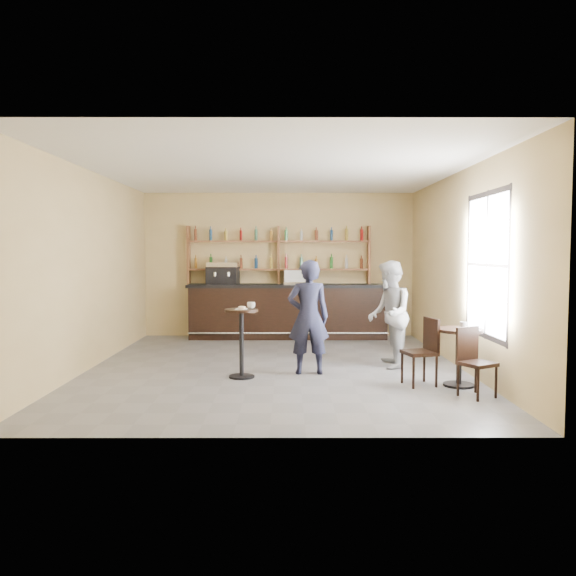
{
  "coord_description": "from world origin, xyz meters",
  "views": [
    {
      "loc": [
        0.18,
        -9.08,
        1.88
      ],
      "look_at": [
        0.2,
        0.8,
        1.25
      ],
      "focal_mm": 35.0,
      "sensor_mm": 36.0,
      "label": 1
    }
  ],
  "objects_px": {
    "man_main": "(308,317)",
    "chair_south": "(477,363)",
    "espresso_machine": "(223,273)",
    "cafe_table": "(459,357)",
    "chair_west": "(419,352)",
    "pedestal_table": "(242,343)",
    "patron_second": "(389,314)",
    "pastry_case": "(296,277)",
    "bar_counter": "(288,311)"
  },
  "relations": [
    {
      "from": "pedestal_table",
      "to": "chair_west",
      "type": "relative_size",
      "value": 1.08
    },
    {
      "from": "pastry_case",
      "to": "pedestal_table",
      "type": "height_order",
      "value": "pastry_case"
    },
    {
      "from": "espresso_machine",
      "to": "pedestal_table",
      "type": "height_order",
      "value": "espresso_machine"
    },
    {
      "from": "bar_counter",
      "to": "man_main",
      "type": "distance_m",
      "value": 3.66
    },
    {
      "from": "pastry_case",
      "to": "patron_second",
      "type": "xyz_separation_m",
      "value": [
        1.47,
        -3.15,
        -0.46
      ]
    },
    {
      "from": "espresso_machine",
      "to": "pedestal_table",
      "type": "distance_m",
      "value": 4.07
    },
    {
      "from": "pedestal_table",
      "to": "man_main",
      "type": "xyz_separation_m",
      "value": [
        1.01,
        0.27,
        0.37
      ]
    },
    {
      "from": "pedestal_table",
      "to": "chair_south",
      "type": "height_order",
      "value": "pedestal_table"
    },
    {
      "from": "patron_second",
      "to": "cafe_table",
      "type": "bearing_deg",
      "value": 34.24
    },
    {
      "from": "pedestal_table",
      "to": "chair_west",
      "type": "distance_m",
      "value": 2.6
    },
    {
      "from": "espresso_machine",
      "to": "chair_south",
      "type": "relative_size",
      "value": 0.74
    },
    {
      "from": "pastry_case",
      "to": "chair_south",
      "type": "xyz_separation_m",
      "value": [
        2.27,
        -5.05,
        -0.89
      ]
    },
    {
      "from": "chair_west",
      "to": "chair_south",
      "type": "bearing_deg",
      "value": 28.32
    },
    {
      "from": "pedestal_table",
      "to": "man_main",
      "type": "height_order",
      "value": "man_main"
    },
    {
      "from": "pastry_case",
      "to": "chair_west",
      "type": "relative_size",
      "value": 0.55
    },
    {
      "from": "espresso_machine",
      "to": "chair_south",
      "type": "height_order",
      "value": "espresso_machine"
    },
    {
      "from": "chair_south",
      "to": "bar_counter",
      "type": "bearing_deg",
      "value": 86.19
    },
    {
      "from": "pedestal_table",
      "to": "chair_south",
      "type": "relative_size",
      "value": 1.15
    },
    {
      "from": "espresso_machine",
      "to": "chair_south",
      "type": "xyz_separation_m",
      "value": [
        3.87,
        -5.05,
        -0.97
      ]
    },
    {
      "from": "cafe_table",
      "to": "chair_south",
      "type": "distance_m",
      "value": 0.6
    },
    {
      "from": "pedestal_table",
      "to": "patron_second",
      "type": "xyz_separation_m",
      "value": [
        2.35,
        0.75,
        0.36
      ]
    },
    {
      "from": "pastry_case",
      "to": "pedestal_table",
      "type": "relative_size",
      "value": 0.5
    },
    {
      "from": "chair_west",
      "to": "pedestal_table",
      "type": "bearing_deg",
      "value": -115.37
    },
    {
      "from": "bar_counter",
      "to": "chair_west",
      "type": "distance_m",
      "value": 4.77
    },
    {
      "from": "chair_south",
      "to": "patron_second",
      "type": "bearing_deg",
      "value": 83.26
    },
    {
      "from": "bar_counter",
      "to": "chair_west",
      "type": "bearing_deg",
      "value": -67.26
    },
    {
      "from": "man_main",
      "to": "chair_south",
      "type": "bearing_deg",
      "value": 143.69
    },
    {
      "from": "pedestal_table",
      "to": "chair_west",
      "type": "height_order",
      "value": "pedestal_table"
    },
    {
      "from": "man_main",
      "to": "chair_west",
      "type": "distance_m",
      "value": 1.77
    },
    {
      "from": "bar_counter",
      "to": "chair_south",
      "type": "bearing_deg",
      "value": -64.17
    },
    {
      "from": "bar_counter",
      "to": "pastry_case",
      "type": "relative_size",
      "value": 8.38
    },
    {
      "from": "bar_counter",
      "to": "patron_second",
      "type": "xyz_separation_m",
      "value": [
        1.64,
        -3.15,
        0.28
      ]
    },
    {
      "from": "chair_west",
      "to": "pastry_case",
      "type": "bearing_deg",
      "value": -173.55
    },
    {
      "from": "espresso_machine",
      "to": "pedestal_table",
      "type": "relative_size",
      "value": 0.65
    },
    {
      "from": "chair_west",
      "to": "patron_second",
      "type": "relative_size",
      "value": 0.55
    },
    {
      "from": "espresso_machine",
      "to": "chair_west",
      "type": "distance_m",
      "value": 5.56
    },
    {
      "from": "pastry_case",
      "to": "man_main",
      "type": "xyz_separation_m",
      "value": [
        0.13,
        -3.63,
        -0.46
      ]
    },
    {
      "from": "bar_counter",
      "to": "pedestal_table",
      "type": "height_order",
      "value": "bar_counter"
    },
    {
      "from": "espresso_machine",
      "to": "patron_second",
      "type": "bearing_deg",
      "value": -39.39
    },
    {
      "from": "pedestal_table",
      "to": "chair_south",
      "type": "bearing_deg",
      "value": -19.97
    },
    {
      "from": "bar_counter",
      "to": "espresso_machine",
      "type": "xyz_separation_m",
      "value": [
        -1.42,
        0.0,
        0.83
      ]
    },
    {
      "from": "chair_west",
      "to": "patron_second",
      "type": "distance_m",
      "value": 1.32
    },
    {
      "from": "bar_counter",
      "to": "patron_second",
      "type": "relative_size",
      "value": 2.5
    },
    {
      "from": "pedestal_table",
      "to": "man_main",
      "type": "bearing_deg",
      "value": 14.9
    },
    {
      "from": "patron_second",
      "to": "man_main",
      "type": "bearing_deg",
      "value": -66.02
    },
    {
      "from": "bar_counter",
      "to": "pedestal_table",
      "type": "distance_m",
      "value": 3.97
    },
    {
      "from": "man_main",
      "to": "cafe_table",
      "type": "bearing_deg",
      "value": 155.86
    },
    {
      "from": "bar_counter",
      "to": "chair_south",
      "type": "height_order",
      "value": "bar_counter"
    },
    {
      "from": "pedestal_table",
      "to": "cafe_table",
      "type": "relative_size",
      "value": 1.27
    },
    {
      "from": "espresso_machine",
      "to": "chair_west",
      "type": "xyz_separation_m",
      "value": [
        3.27,
        -4.4,
        -0.94
      ]
    }
  ]
}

